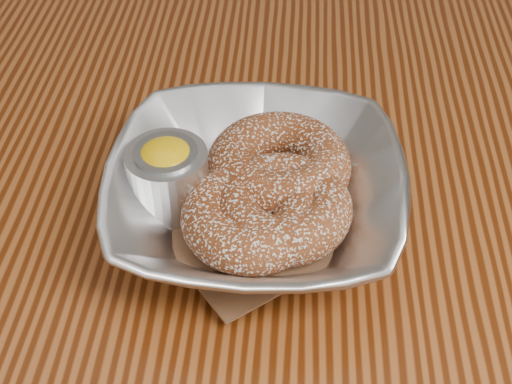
# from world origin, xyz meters

# --- Properties ---
(table) EXTENTS (1.20, 0.80, 0.75)m
(table) POSITION_xyz_m (0.00, 0.00, 0.65)
(table) COLOR brown
(table) RESTS_ON ground_plane
(serving_bowl) EXTENTS (0.21, 0.21, 0.05)m
(serving_bowl) POSITION_xyz_m (0.04, -0.02, 0.78)
(serving_bowl) COLOR silver
(serving_bowl) RESTS_ON table
(parchment) EXTENTS (0.20, 0.20, 0.00)m
(parchment) POSITION_xyz_m (0.04, -0.02, 0.76)
(parchment) COLOR brown
(parchment) RESTS_ON table
(donut_back) EXTENTS (0.14, 0.14, 0.04)m
(donut_back) POSITION_xyz_m (0.06, 0.01, 0.78)
(donut_back) COLOR brown
(donut_back) RESTS_ON parchment
(donut_front) EXTENTS (0.10, 0.10, 0.04)m
(donut_front) POSITION_xyz_m (0.04, -0.04, 0.78)
(donut_front) COLOR brown
(donut_front) RESTS_ON parchment
(donut_extra) EXTENTS (0.12, 0.12, 0.04)m
(donut_extra) POSITION_xyz_m (0.06, -0.03, 0.78)
(donut_extra) COLOR brown
(donut_extra) RESTS_ON parchment
(ramekin) EXTENTS (0.06, 0.06, 0.06)m
(ramekin) POSITION_xyz_m (-0.02, -0.01, 0.79)
(ramekin) COLOR silver
(ramekin) RESTS_ON table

